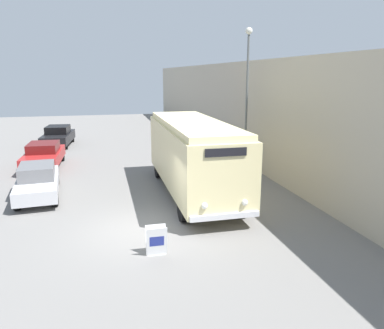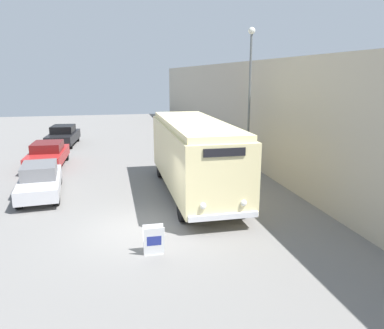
# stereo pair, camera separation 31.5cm
# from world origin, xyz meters

# --- Properties ---
(ground_plane) EXTENTS (80.00, 80.00, 0.00)m
(ground_plane) POSITION_xyz_m (0.00, 0.00, 0.00)
(ground_plane) COLOR slate
(building_wall_right) EXTENTS (0.30, 60.00, 6.16)m
(building_wall_right) POSITION_xyz_m (7.55, 10.00, 3.08)
(building_wall_right) COLOR #B2A893
(building_wall_right) RESTS_ON ground_plane
(vintage_bus) EXTENTS (2.63, 9.28, 3.37)m
(vintage_bus) POSITION_xyz_m (2.83, 3.65, 1.91)
(vintage_bus) COLOR black
(vintage_bus) RESTS_ON ground_plane
(sign_board) EXTENTS (0.63, 0.35, 0.93)m
(sign_board) POSITION_xyz_m (0.31, -1.98, 0.45)
(sign_board) COLOR gray
(sign_board) RESTS_ON ground_plane
(streetlamp) EXTENTS (0.36, 0.36, 7.72)m
(streetlamp) POSITION_xyz_m (6.45, 6.46, 4.88)
(streetlamp) COLOR #595E60
(streetlamp) RESTS_ON ground_plane
(parked_car_near) EXTENTS (2.11, 4.74, 1.45)m
(parked_car_near) POSITION_xyz_m (-4.06, 4.89, 0.73)
(parked_car_near) COLOR black
(parked_car_near) RESTS_ON ground_plane
(parked_car_mid) EXTENTS (2.04, 4.64, 1.46)m
(parked_car_mid) POSITION_xyz_m (-4.56, 10.59, 0.76)
(parked_car_mid) COLOR black
(parked_car_mid) RESTS_ON ground_plane
(parked_car_far) EXTENTS (2.26, 4.69, 1.52)m
(parked_car_far) POSITION_xyz_m (-4.46, 17.72, 0.76)
(parked_car_far) COLOR black
(parked_car_far) RESTS_ON ground_plane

